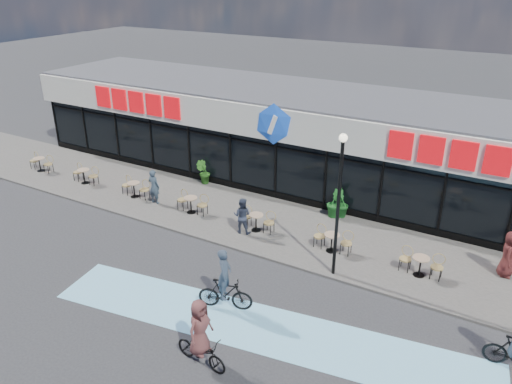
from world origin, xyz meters
TOP-DOWN VIEW (x-y plane):
  - ground at (0.00, 0.00)m, footprint 120.00×120.00m
  - sidewalk at (0.00, 4.50)m, footprint 44.00×5.00m
  - bike_lane at (4.00, -1.50)m, footprint 14.17×4.13m
  - building at (-0.00, 9.93)m, footprint 30.60×6.57m
  - lamp_post at (4.83, 2.30)m, footprint 0.28×0.28m
  - bistro_set_0 at (-12.59, 3.78)m, footprint 1.54×0.62m
  - bistro_set_1 at (-9.23, 3.78)m, footprint 1.54×0.62m
  - bistro_set_2 at (-5.88, 3.78)m, footprint 1.54×0.62m
  - bistro_set_3 at (-2.52, 3.78)m, footprint 1.54×0.62m
  - bistro_set_4 at (0.83, 3.78)m, footprint 1.54×0.62m
  - bistro_set_5 at (4.19, 3.78)m, footprint 1.54×0.62m
  - bistro_set_6 at (7.54, 3.78)m, footprint 1.54×0.62m
  - potted_plant_left at (-3.97, 6.70)m, footprint 0.83×0.79m
  - potted_plant_mid at (3.40, 6.63)m, footprint 0.85×0.78m
  - potted_plant_right at (3.17, 6.54)m, footprint 0.77×0.87m
  - patron_left at (-4.59, 3.68)m, footprint 0.61×0.41m
  - patron_right at (0.41, 3.27)m, footprint 0.87×0.74m
  - pedestrian_b at (10.19, 5.23)m, footprint 0.56×0.85m
  - cyclist_a at (2.49, -1.21)m, footprint 1.87×1.06m
  - cyclist_c at (3.29, -3.66)m, footprint 1.78×0.87m

SIDE VIEW (x-z plane):
  - ground at x=0.00m, z-range 0.00..0.00m
  - bike_lane at x=4.00m, z-range 0.00..0.01m
  - sidewalk at x=0.00m, z-range 0.00..0.10m
  - bistro_set_0 at x=-12.59m, z-range 0.11..1.01m
  - bistro_set_1 at x=-9.23m, z-range 0.11..1.01m
  - bistro_set_2 at x=-5.88m, z-range 0.11..1.01m
  - bistro_set_3 at x=-2.52m, z-range 0.11..1.01m
  - bistro_set_4 at x=0.83m, z-range 0.11..1.01m
  - bistro_set_5 at x=4.19m, z-range 0.11..1.01m
  - bistro_set_6 at x=7.54m, z-range 0.11..1.01m
  - potted_plant_left at x=-3.97m, z-range 0.10..1.30m
  - potted_plant_mid at x=3.40m, z-range 0.10..1.37m
  - potted_plant_right at x=3.17m, z-range 0.10..1.45m
  - cyclist_a at x=2.49m, z-range -0.31..1.88m
  - cyclist_c at x=3.29m, z-range -0.24..1.89m
  - patron_right at x=0.41m, z-range 0.10..1.64m
  - patron_left at x=-4.59m, z-range 0.10..1.74m
  - pedestrian_b at x=10.19m, z-range 0.10..1.83m
  - building at x=0.00m, z-range -0.04..4.71m
  - lamp_post at x=4.83m, z-range 0.59..5.83m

